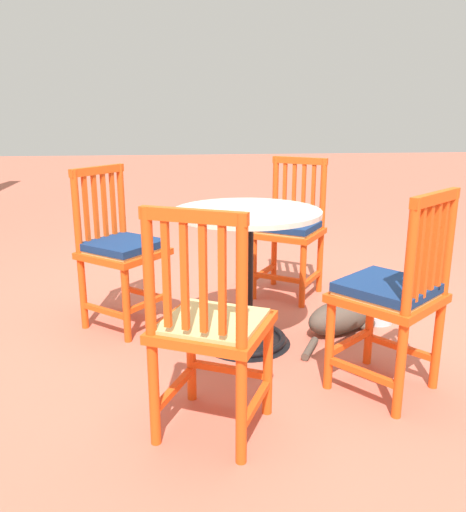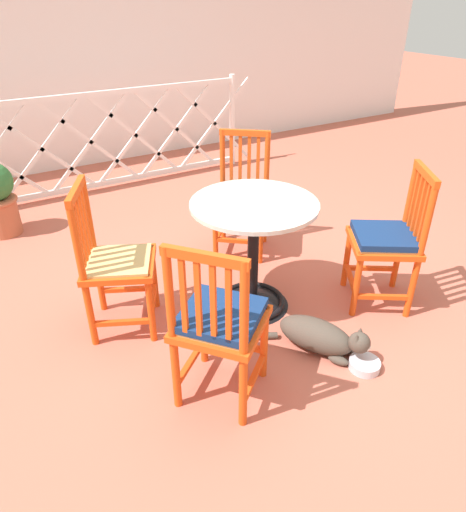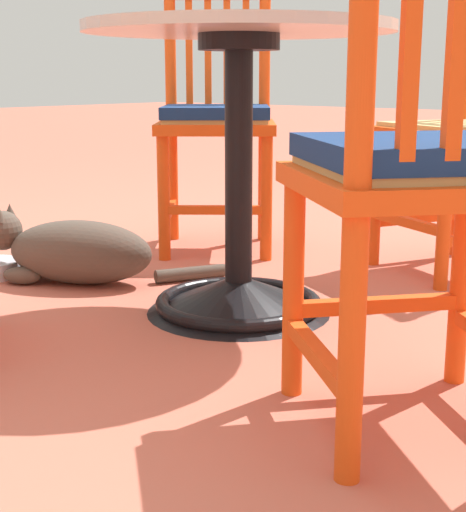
% 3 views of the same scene
% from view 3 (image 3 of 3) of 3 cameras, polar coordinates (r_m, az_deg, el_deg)
% --- Properties ---
extents(ground_plane, '(24.00, 24.00, 0.00)m').
position_cam_3_polar(ground_plane, '(2.09, -1.13, -3.74)').
color(ground_plane, '#BC604C').
extents(cafe_table, '(0.76, 0.76, 0.73)m').
position_cam_3_polar(cafe_table, '(1.98, 0.46, 3.80)').
color(cafe_table, black).
rests_on(cafe_table, ground_plane).
extents(orange_chair_near_fence, '(0.53, 0.53, 0.91)m').
position_cam_3_polar(orange_chair_near_fence, '(2.51, 16.63, 8.68)').
color(orange_chair_near_fence, '#E04C14').
rests_on(orange_chair_near_fence, ground_plane).
extents(orange_chair_by_planter, '(0.56, 0.56, 0.91)m').
position_cam_3_polar(orange_chair_by_planter, '(2.74, -1.23, 9.81)').
color(orange_chair_by_planter, '#E04C14').
rests_on(orange_chair_by_planter, ground_plane).
extents(orange_chair_facing_out, '(0.56, 0.56, 0.91)m').
position_cam_3_polar(orange_chair_facing_out, '(1.31, 14.06, 5.80)').
color(orange_chair_facing_out, '#E04C14').
rests_on(orange_chair_facing_out, ground_plane).
extents(tabby_cat, '(0.53, 0.59, 0.23)m').
position_cam_3_polar(tabby_cat, '(2.36, -11.97, 0.34)').
color(tabby_cat, '#4C4238').
rests_on(tabby_cat, ground_plane).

